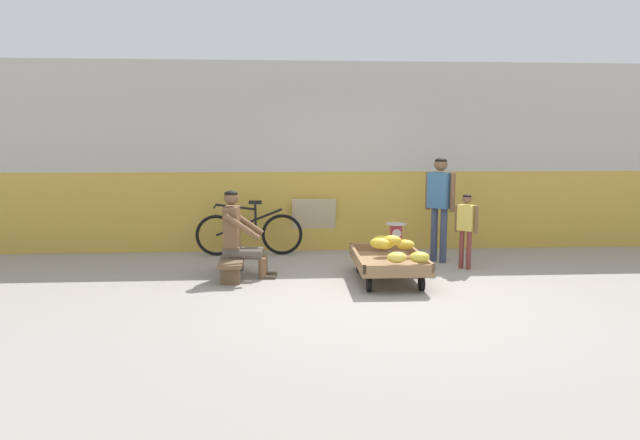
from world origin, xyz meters
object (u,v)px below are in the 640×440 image
vendor_seated (239,234)px  customer_child (466,223)px  sign_board (314,225)px  low_bench (233,262)px  weighing_scale (396,233)px  bicycle_near_left (249,233)px  plastic_crate (396,253)px  banana_cart (388,262)px  customer_adult (440,198)px  shopping_bag (418,263)px

vendor_seated → customer_child: 3.12m
vendor_seated → sign_board: (1.07, 1.75, -0.14)m
vendor_seated → low_bench: bearing=175.7°
weighing_scale → bicycle_near_left: size_ratio=0.18×
weighing_scale → sign_board: 1.57m
plastic_crate → banana_cart: bearing=-106.5°
vendor_seated → customer_adult: customer_adult is taller
vendor_seated → customer_adult: (2.86, 0.77, 0.38)m
bicycle_near_left → low_bench: bearing=-95.2°
sign_board → low_bench: bearing=-123.6°
vendor_seated → plastic_crate: (2.21, 0.67, -0.42)m
low_bench → vendor_seated: (0.09, -0.01, 0.37)m
customer_adult → shopping_bag: customer_adult is taller
vendor_seated → sign_board: size_ratio=1.32×
banana_cart → plastic_crate: size_ratio=4.02×
bicycle_near_left → shopping_bag: bicycle_near_left is taller
customer_child → plastic_crate: bearing=156.3°
low_bench → shopping_bag: bearing=2.9°
customer_child → customer_adult: bearing=116.0°
weighing_scale → customer_child: (0.90, -0.39, 0.19)m
banana_cart → bicycle_near_left: 2.57m
bicycle_near_left → sign_board: sign_board is taller
sign_board → customer_adult: size_ratio=0.56×
vendor_seated → sign_board: 2.06m
customer_child → vendor_seated: bearing=-174.9°
bicycle_near_left → customer_child: customer_child is taller
banana_cart → shopping_bag: size_ratio=6.03×
sign_board → plastic_crate: bearing=-43.6°
low_bench → vendor_seated: 0.38m
banana_cart → customer_adult: size_ratio=0.95×
low_bench → weighing_scale: size_ratio=3.68×
customer_adult → shopping_bag: size_ratio=6.38×
customer_child → shopping_bag: customer_child is taller
vendor_seated → weighing_scale: bearing=17.0°
low_bench → weighing_scale: weighing_scale is taller
weighing_scale → shopping_bag: weighing_scale is taller
customer_adult → plastic_crate: bearing=-171.5°
bicycle_near_left → customer_child: (3.06, -1.16, 0.30)m
low_bench → weighing_scale: 2.40m
customer_child → shopping_bag: bearing=-168.2°
banana_cart → customer_adult: 1.62m
low_bench → customer_adult: customer_adult is taller
weighing_scale → customer_adult: bearing=8.6°
low_bench → bicycle_near_left: size_ratio=0.67×
weighing_scale → customer_adult: size_ratio=0.20×
banana_cart → weighing_scale: weighing_scale is taller
bicycle_near_left → customer_adult: (2.82, -0.67, 0.60)m
plastic_crate → customer_child: size_ratio=0.34×
customer_adult → customer_child: bearing=-64.0°
sign_board → customer_adult: 2.11m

